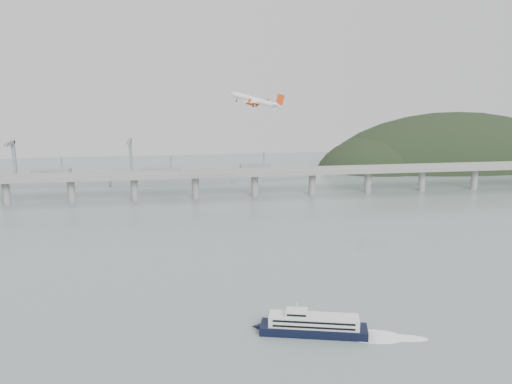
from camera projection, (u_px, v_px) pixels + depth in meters
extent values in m
plane|color=slate|center=(272.00, 288.00, 264.72)|extent=(900.00, 900.00, 0.00)
cube|color=gray|center=(231.00, 174.00, 453.68)|extent=(800.00, 22.00, 2.20)
cube|color=gray|center=(232.00, 174.00, 443.11)|extent=(800.00, 0.60, 1.80)
cube|color=gray|center=(230.00, 169.00, 463.40)|extent=(800.00, 0.60, 1.80)
cylinder|color=gray|center=(6.00, 193.00, 430.53)|extent=(6.00, 6.00, 21.00)
cylinder|color=gray|center=(71.00, 191.00, 437.59)|extent=(6.00, 6.00, 21.00)
cylinder|color=gray|center=(134.00, 189.00, 444.65)|extent=(6.00, 6.00, 21.00)
cylinder|color=gray|center=(195.00, 187.00, 451.71)|extent=(6.00, 6.00, 21.00)
cylinder|color=gray|center=(255.00, 185.00, 458.76)|extent=(6.00, 6.00, 21.00)
cylinder|color=gray|center=(312.00, 184.00, 465.82)|extent=(6.00, 6.00, 21.00)
cylinder|color=gray|center=(368.00, 182.00, 472.88)|extent=(6.00, 6.00, 21.00)
cylinder|color=gray|center=(422.00, 180.00, 479.93)|extent=(6.00, 6.00, 21.00)
cylinder|color=gray|center=(474.00, 179.00, 486.99)|extent=(6.00, 6.00, 21.00)
ellipsoid|color=black|center=(452.00, 180.00, 625.59)|extent=(320.00, 150.00, 156.00)
ellipsoid|color=black|center=(377.00, 179.00, 601.23)|extent=(140.00, 110.00, 96.00)
cube|color=slate|center=(63.00, 181.00, 503.60)|extent=(95.67, 20.15, 8.00)
cube|color=slate|center=(52.00, 173.00, 500.53)|extent=(33.90, 15.02, 8.00)
cylinder|color=slate|center=(62.00, 164.00, 500.15)|extent=(1.60, 1.60, 14.00)
cube|color=slate|center=(172.00, 179.00, 512.88)|extent=(110.55, 21.43, 8.00)
cube|color=slate|center=(160.00, 171.00, 509.60)|extent=(39.01, 16.73, 8.00)
cylinder|color=slate|center=(171.00, 163.00, 509.44)|extent=(1.60, 1.60, 14.00)
cube|color=slate|center=(264.00, 175.00, 535.24)|extent=(85.00, 13.60, 8.00)
cube|color=slate|center=(255.00, 167.00, 532.32)|extent=(29.75, 11.90, 8.00)
cylinder|color=slate|center=(264.00, 159.00, 531.80)|extent=(1.60, 1.60, 14.00)
cube|color=slate|center=(14.00, 161.00, 522.09)|extent=(3.00, 3.00, 40.00)
cube|color=slate|center=(10.00, 143.00, 508.55)|extent=(3.00, 28.00, 3.00)
cube|color=slate|center=(131.00, 158.00, 537.61)|extent=(3.00, 3.00, 40.00)
cube|color=slate|center=(129.00, 141.00, 524.08)|extent=(3.00, 28.00, 3.00)
cube|color=black|center=(314.00, 330.00, 217.85)|extent=(43.98, 20.80, 3.42)
cone|color=black|center=(257.00, 327.00, 220.37)|extent=(5.01, 4.40, 3.42)
cube|color=silver|center=(314.00, 321.00, 217.03)|extent=(36.93, 17.41, 4.28)
cube|color=black|center=(314.00, 323.00, 212.59)|extent=(31.48, 8.40, 0.86)
cube|color=black|center=(314.00, 328.00, 213.04)|extent=(31.48, 8.40, 0.86)
cube|color=black|center=(314.00, 313.00, 220.98)|extent=(31.48, 8.40, 0.86)
cube|color=black|center=(314.00, 318.00, 221.42)|extent=(31.48, 8.40, 0.86)
cube|color=silver|center=(297.00, 312.00, 217.07)|extent=(9.80, 7.97, 2.22)
cube|color=black|center=(297.00, 316.00, 214.13)|extent=(7.47, 2.06, 0.86)
cylinder|color=silver|center=(297.00, 306.00, 216.49)|extent=(0.52, 0.52, 3.42)
ellipsoid|color=white|center=(374.00, 336.00, 215.60)|extent=(26.96, 18.18, 0.17)
ellipsoid|color=white|center=(405.00, 338.00, 214.29)|extent=(19.44, 10.65, 0.17)
cylinder|color=white|center=(255.00, 100.00, 341.80)|extent=(25.24, 17.76, 9.93)
cone|color=white|center=(232.00, 94.00, 346.36)|extent=(5.85, 5.45, 4.41)
cone|color=white|center=(278.00, 106.00, 336.97)|extent=(6.59, 5.69, 4.64)
cube|color=white|center=(256.00, 102.00, 341.75)|extent=(20.26, 31.70, 3.19)
cube|color=white|center=(277.00, 104.00, 337.08)|extent=(8.38, 11.87, 1.58)
cube|color=red|center=(280.00, 100.00, 336.01)|extent=(5.39, 2.85, 7.27)
cylinder|color=red|center=(256.00, 103.00, 347.52)|extent=(5.06, 4.33, 3.20)
cylinder|color=black|center=(253.00, 103.00, 348.12)|extent=(1.87, 2.30, 2.29)
cube|color=white|center=(256.00, 102.00, 347.28)|extent=(2.47, 1.47, 1.74)
cylinder|color=red|center=(250.00, 103.00, 337.50)|extent=(5.06, 4.33, 3.20)
cylinder|color=black|center=(247.00, 103.00, 338.10)|extent=(1.87, 2.30, 2.29)
cube|color=white|center=(250.00, 102.00, 337.26)|extent=(2.47, 1.47, 1.74)
cylinder|color=black|center=(256.00, 105.00, 344.55)|extent=(1.01, 0.64, 2.39)
cylinder|color=black|center=(256.00, 106.00, 344.81)|extent=(1.35, 0.94, 1.32)
cylinder|color=black|center=(254.00, 105.00, 339.81)|extent=(1.01, 0.64, 2.39)
cylinder|color=black|center=(253.00, 106.00, 340.07)|extent=(1.35, 0.94, 1.32)
cylinder|color=black|center=(237.00, 99.00, 345.89)|extent=(1.01, 0.64, 2.39)
cylinder|color=black|center=(237.00, 101.00, 346.15)|extent=(1.35, 0.94, 1.32)
cube|color=red|center=(268.00, 101.00, 356.38)|extent=(1.97, 1.09, 2.67)
cube|color=red|center=(250.00, 101.00, 325.40)|extent=(1.97, 1.09, 2.67)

